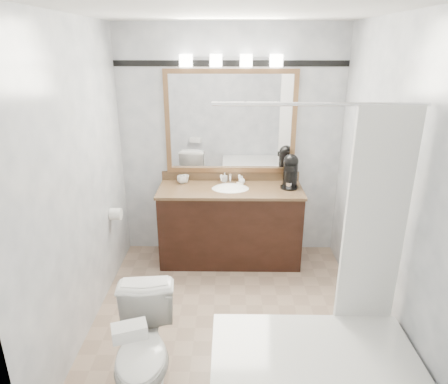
% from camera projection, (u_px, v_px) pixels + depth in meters
% --- Properties ---
extents(room, '(2.42, 2.62, 2.52)m').
position_uv_depth(room, '(231.00, 184.00, 3.13)').
color(room, '#A0836C').
rests_on(room, ground).
extents(vanity, '(1.53, 0.58, 0.97)m').
position_uv_depth(vanity, '(230.00, 223.00, 4.37)').
color(vanity, black).
rests_on(vanity, ground).
extents(mirror, '(1.40, 0.04, 1.10)m').
position_uv_depth(mirror, '(231.00, 122.00, 4.25)').
color(mirror, olive).
rests_on(mirror, room).
extents(vanity_light_bar, '(1.02, 0.14, 0.12)m').
position_uv_depth(vanity_light_bar, '(231.00, 60.00, 3.97)').
color(vanity_light_bar, silver).
rests_on(vanity_light_bar, room).
extents(accent_stripe, '(2.40, 0.01, 0.06)m').
position_uv_depth(accent_stripe, '(231.00, 63.00, 4.05)').
color(accent_stripe, black).
rests_on(accent_stripe, room).
extents(bathtub, '(1.30, 0.75, 1.96)m').
position_uv_depth(bathtub, '(315.00, 369.00, 2.62)').
color(bathtub, white).
rests_on(bathtub, ground).
extents(tp_roll, '(0.11, 0.12, 0.12)m').
position_uv_depth(tp_roll, '(116.00, 214.00, 3.96)').
color(tp_roll, white).
rests_on(tp_roll, room).
extents(toilet, '(0.47, 0.74, 0.72)m').
position_uv_depth(toilet, '(144.00, 351.00, 2.67)').
color(toilet, white).
rests_on(toilet, ground).
extents(tissue_box, '(0.22, 0.17, 0.08)m').
position_uv_depth(tissue_box, '(129.00, 331.00, 2.26)').
color(tissue_box, white).
rests_on(tissue_box, toilet).
extents(coffee_maker, '(0.19, 0.23, 0.36)m').
position_uv_depth(coffee_maker, '(290.00, 170.00, 4.21)').
color(coffee_maker, black).
rests_on(coffee_maker, vanity).
extents(cup_left, '(0.11, 0.11, 0.08)m').
position_uv_depth(cup_left, '(182.00, 179.00, 4.37)').
color(cup_left, white).
rests_on(cup_left, vanity).
extents(cup_right, '(0.09, 0.09, 0.08)m').
position_uv_depth(cup_right, '(185.00, 179.00, 4.39)').
color(cup_right, white).
rests_on(cup_right, vanity).
extents(soap_bottle_a, '(0.06, 0.06, 0.10)m').
position_uv_depth(soap_bottle_a, '(225.00, 177.00, 4.41)').
color(soap_bottle_a, white).
rests_on(soap_bottle_a, vanity).
extents(soap_bottle_b, '(0.08, 0.08, 0.09)m').
position_uv_depth(soap_bottle_b, '(242.00, 180.00, 4.34)').
color(soap_bottle_b, white).
rests_on(soap_bottle_b, vanity).
extents(soap_bar, '(0.07, 0.05, 0.02)m').
position_uv_depth(soap_bar, '(240.00, 184.00, 4.33)').
color(soap_bar, beige).
rests_on(soap_bar, vanity).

